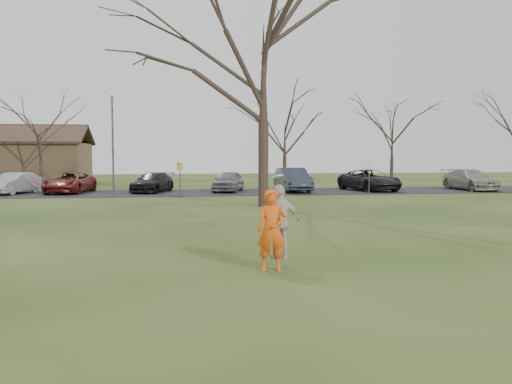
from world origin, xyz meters
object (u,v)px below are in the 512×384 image
(car_2, at_px, (70,182))
(catching_play, at_px, (280,222))
(car_3, at_px, (153,182))
(car_5, at_px, (293,180))
(car_4, at_px, (228,181))
(big_tree, at_px, (263,63))
(lamp_post, at_px, (113,131))
(car_1, at_px, (14,183))
(car_7, at_px, (471,180))
(player_defender, at_px, (272,230))
(car_6, at_px, (370,180))

(car_2, distance_m, catching_play, 26.76)
(car_3, height_order, car_5, car_5)
(car_3, bearing_deg, car_4, 17.23)
(car_4, bearing_deg, big_tree, -68.93)
(car_5, height_order, lamp_post, lamp_post)
(car_1, bearing_deg, lamp_post, -4.58)
(car_2, distance_m, big_tree, 16.60)
(car_1, height_order, car_5, car_5)
(car_4, xyz_separation_m, car_7, (17.15, -0.85, 0.02))
(car_3, height_order, car_4, car_4)
(player_defender, bearing_deg, car_5, 84.46)
(car_1, height_order, lamp_post, lamp_post)
(player_defender, distance_m, catching_play, 0.39)
(player_defender, xyz_separation_m, car_1, (-12.27, 25.11, -0.19))
(player_defender, bearing_deg, car_4, 94.38)
(car_1, relative_size, car_4, 0.99)
(player_defender, relative_size, big_tree, 0.13)
(player_defender, distance_m, car_5, 25.23)
(car_3, xyz_separation_m, car_7, (22.23, -1.04, 0.08))
(car_6, distance_m, catching_play, 26.85)
(car_5, distance_m, lamp_post, 12.22)
(car_4, distance_m, car_6, 9.83)
(car_6, height_order, car_7, car_6)
(car_1, bearing_deg, car_2, 23.94)
(car_1, xyz_separation_m, car_2, (3.35, 0.31, 0.01))
(car_6, bearing_deg, catching_play, -128.06)
(car_3, height_order, car_6, car_6)
(car_1, relative_size, car_5, 0.84)
(car_7, bearing_deg, player_defender, -131.25)
(car_3, height_order, lamp_post, lamp_post)
(car_1, distance_m, car_2, 3.36)
(player_defender, height_order, car_2, player_defender)
(car_2, distance_m, lamp_post, 5.47)
(player_defender, relative_size, lamp_post, 0.29)
(lamp_post, bearing_deg, big_tree, -43.15)
(player_defender, height_order, car_3, player_defender)
(car_4, relative_size, car_6, 0.79)
(car_4, height_order, catching_play, catching_play)
(car_5, xyz_separation_m, catching_play, (-5.57, -24.28, 0.22))
(car_3, distance_m, lamp_post, 5.01)
(car_2, relative_size, car_3, 1.10)
(car_4, relative_size, car_7, 0.82)
(car_3, distance_m, big_tree, 13.61)
(lamp_post, bearing_deg, car_7, 4.75)
(car_2, relative_size, catching_play, 2.54)
(player_defender, xyz_separation_m, car_6, (11.31, 24.73, -0.14))
(car_5, xyz_separation_m, car_7, (12.84, -0.20, -0.07))
(car_5, distance_m, catching_play, 24.91)
(car_3, bearing_deg, car_7, 16.74)
(car_7, height_order, catching_play, catching_play)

